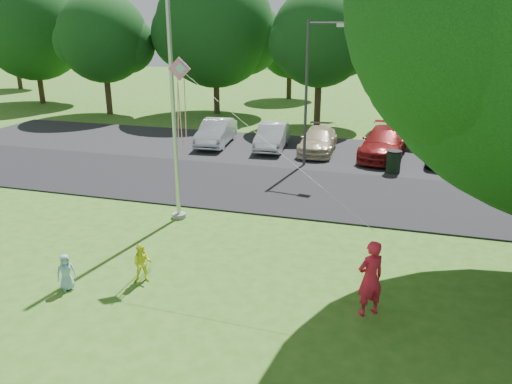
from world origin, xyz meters
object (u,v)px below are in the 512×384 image
(kite, at_px, (183,87))
(flagpole, at_px, (173,100))
(street_lamp, at_px, (312,81))
(child_yellow, at_px, (142,263))
(trash_can, at_px, (393,162))
(child_blue, at_px, (66,272))
(woman, at_px, (370,278))

(kite, bearing_deg, flagpole, 113.51)
(street_lamp, height_order, child_yellow, street_lamp)
(trash_can, distance_m, child_yellow, 13.63)
(flagpole, height_order, trash_can, flagpole)
(street_lamp, bearing_deg, child_blue, -98.24)
(kite, bearing_deg, trash_can, 50.21)
(street_lamp, bearing_deg, woman, -64.77)
(woman, bearing_deg, child_blue, -30.30)
(trash_can, height_order, woman, woman)
(street_lamp, xyz_separation_m, woman, (3.66, -12.17, -3.09))
(flagpole, distance_m, child_blue, 6.58)
(flagpole, bearing_deg, child_blue, -97.30)
(trash_can, distance_m, woman, 12.08)
(street_lamp, distance_m, kite, 10.11)
(child_yellow, bearing_deg, flagpole, 80.48)
(flagpole, xyz_separation_m, child_blue, (-0.69, -5.42, -3.67))
(flagpole, bearing_deg, trash_can, 46.97)
(child_yellow, bearing_deg, trash_can, 40.98)
(child_yellow, height_order, kite, kite)
(trash_can, distance_m, kite, 12.19)
(woman, height_order, kite, kite)
(flagpole, distance_m, woman, 8.82)
(flagpole, relative_size, kite, 1.66)
(trash_can, height_order, kite, kite)
(flagpole, distance_m, trash_can, 11.09)
(street_lamp, height_order, kite, street_lamp)
(street_lamp, relative_size, trash_can, 6.16)
(street_lamp, height_order, woman, street_lamp)
(child_blue, relative_size, kite, 0.16)
(woman, xyz_separation_m, kite, (-5.56, 2.28, 3.97))
(child_yellow, distance_m, kite, 4.99)
(child_yellow, relative_size, child_blue, 1.09)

